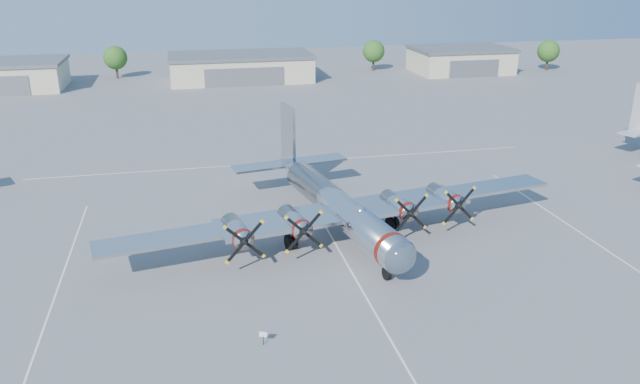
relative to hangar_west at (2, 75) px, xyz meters
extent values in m
plane|color=#5C5C5F|center=(45.00, -81.96, -2.71)|extent=(260.00, 260.00, 0.00)
cube|color=silver|center=(23.00, -86.96, -2.71)|extent=(0.15, 40.00, 0.01)
cube|color=silver|center=(45.00, -86.96, -2.71)|extent=(0.15, 40.00, 0.01)
cube|color=silver|center=(67.00, -86.96, -2.71)|extent=(0.15, 40.00, 0.01)
cube|color=silver|center=(45.00, -56.96, -2.71)|extent=(60.00, 0.15, 0.01)
cube|color=#C1B89A|center=(0.00, 0.04, -0.31)|extent=(22.00, 14.00, 4.80)
cube|color=slate|center=(0.00, 0.04, 2.39)|extent=(22.60, 14.60, 0.60)
cube|color=#C1B89A|center=(45.00, 0.04, -0.31)|extent=(28.00, 14.00, 4.80)
cube|color=slate|center=(45.00, 0.04, 2.39)|extent=(28.60, 14.60, 0.60)
cube|color=slate|center=(45.00, -7.01, -0.91)|extent=(15.40, 0.20, 3.60)
cube|color=#C1B89A|center=(93.00, 0.04, -0.31)|extent=(20.00, 14.00, 4.80)
cube|color=slate|center=(93.00, 0.04, 2.39)|extent=(20.60, 14.60, 0.60)
cube|color=slate|center=(93.00, -7.01, -0.91)|extent=(11.00, 0.20, 3.60)
cylinder|color=#382619|center=(20.00, 8.04, -1.31)|extent=(0.50, 0.50, 2.80)
sphere|color=#1C4714|center=(20.00, 8.04, 1.53)|extent=(4.80, 4.80, 4.80)
cylinder|color=#382619|center=(75.00, 6.04, -1.31)|extent=(0.50, 0.50, 2.80)
sphere|color=#1C4714|center=(75.00, 6.04, 1.53)|extent=(4.80, 4.80, 4.80)
cylinder|color=#382619|center=(113.00, -1.96, -1.31)|extent=(0.50, 0.50, 2.80)
sphere|color=#1C4714|center=(113.00, -1.96, 1.53)|extent=(4.80, 4.80, 4.80)
cylinder|color=black|center=(36.96, -94.52, -2.35)|extent=(0.05, 0.05, 0.72)
cube|color=white|center=(36.96, -94.52, -1.94)|extent=(0.48, 0.22, 0.36)
camera|label=1|loc=(33.21, -128.14, 20.04)|focal=35.00mm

